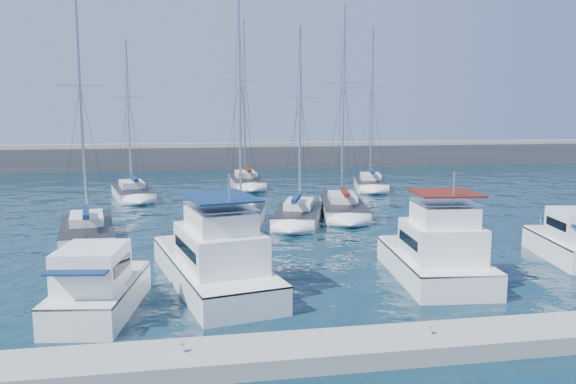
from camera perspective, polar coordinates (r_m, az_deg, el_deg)
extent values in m
plane|color=black|center=(29.61, 5.36, -7.23)|extent=(220.00, 220.00, 0.00)
cube|color=#424244|center=(80.16, -4.54, 3.26)|extent=(160.00, 6.00, 4.00)
cube|color=gray|center=(80.00, -4.56, 4.83)|extent=(160.00, 1.20, 0.50)
cube|color=gray|center=(19.70, 14.17, -14.61)|extent=(40.00, 2.20, 0.60)
cylinder|color=silver|center=(17.98, -10.68, -15.31)|extent=(0.16, 0.16, 0.25)
cylinder|color=silver|center=(19.54, 14.21, -13.46)|extent=(0.16, 0.16, 0.25)
cube|color=white|center=(23.77, -18.54, -10.52)|extent=(3.54, 6.40, 1.60)
cube|color=#262628|center=(23.54, -18.62, -8.79)|extent=(3.59, 6.41, 0.08)
cube|color=white|center=(22.63, -19.27, -7.26)|extent=(2.66, 3.12, 1.60)
cube|color=black|center=(22.61, -19.28, -7.07)|extent=(2.62, 2.57, 0.45)
cube|color=#0D244C|center=(21.54, -20.21, -7.26)|extent=(2.38, 2.15, 0.07)
cube|color=white|center=(26.32, -7.71, -8.33)|extent=(5.74, 11.12, 1.60)
cube|color=#262628|center=(26.12, -7.74, -6.75)|extent=(5.81, 11.13, 0.08)
cube|color=white|center=(24.70, -7.00, -5.58)|extent=(3.99, 5.45, 1.60)
cube|color=black|center=(24.68, -7.00, -5.40)|extent=(3.83, 4.50, 0.45)
cube|color=white|center=(24.25, -6.92, -2.81)|extent=(3.08, 3.88, 0.90)
cube|color=#0D244C|center=(24.08, -6.96, -0.48)|extent=(3.48, 4.42, 0.08)
cube|color=white|center=(27.81, 14.56, -7.62)|extent=(4.35, 7.85, 1.60)
cube|color=#262628|center=(27.62, 14.62, -6.13)|extent=(4.42, 7.86, 0.08)
cube|color=white|center=(26.58, 15.33, -4.83)|extent=(3.41, 3.78, 1.60)
cube|color=black|center=(26.56, 15.33, -4.66)|extent=(3.41, 3.09, 0.45)
cube|color=white|center=(26.15, 15.58, -2.25)|extent=(2.70, 2.67, 0.90)
cube|color=#48140E|center=(25.99, 15.66, -0.08)|extent=(3.04, 3.05, 0.08)
cube|color=white|center=(33.69, 26.39, -5.46)|extent=(3.40, 6.41, 1.60)
cube|color=#262628|center=(33.53, 26.48, -4.21)|extent=(3.45, 6.41, 0.08)
cube|color=white|center=(32.72, 27.13, -3.03)|extent=(2.44, 3.14, 1.60)
cube|color=black|center=(32.70, 27.14, -2.89)|extent=(2.37, 2.59, 0.45)
cube|color=white|center=(36.84, -19.71, -4.13)|extent=(4.29, 8.53, 1.30)
cube|color=#262628|center=(36.72, -19.76, -3.17)|extent=(4.35, 8.54, 0.06)
cube|color=white|center=(37.16, -19.78, -2.54)|extent=(2.51, 3.84, 0.55)
cylinder|color=silver|center=(36.87, -20.30, 8.07)|extent=(0.18, 0.18, 13.29)
cylinder|color=silver|center=(35.36, -19.83, -2.16)|extent=(0.78, 4.04, 0.12)
cube|color=#0D244C|center=(35.23, -19.84, -1.95)|extent=(0.94, 3.68, 0.28)
cube|color=silver|center=(39.15, -4.92, -2.97)|extent=(4.52, 7.89, 1.30)
cube|color=#262628|center=(39.03, -4.93, -2.06)|extent=(4.58, 7.91, 0.06)
cube|color=silver|center=(39.43, -4.85, -1.48)|extent=(2.60, 3.59, 0.55)
cylinder|color=silver|center=(39.16, -4.93, 9.31)|extent=(0.18, 0.18, 14.37)
cylinder|color=silver|center=(37.80, -5.16, -1.06)|extent=(0.91, 3.65, 0.12)
cube|color=#48140E|center=(37.67, -5.18, -0.86)|extent=(1.06, 3.34, 0.28)
cube|color=white|center=(40.13, 1.07, -2.66)|extent=(5.04, 8.13, 1.30)
cube|color=#262628|center=(40.01, 1.07, -1.78)|extent=(5.09, 8.15, 0.06)
cube|color=white|center=(40.43, 1.14, -1.21)|extent=(2.79, 3.74, 0.55)
cylinder|color=silver|center=(40.17, 1.21, 7.87)|extent=(0.18, 0.18, 12.37)
cylinder|color=silver|center=(38.75, 0.89, -0.80)|extent=(1.25, 3.67, 0.12)
cube|color=#0D244C|center=(38.63, 0.87, -0.60)|extent=(1.35, 3.38, 0.28)
cube|color=silver|center=(43.39, 5.58, -1.88)|extent=(4.66, 9.39, 1.30)
cube|color=#262628|center=(43.28, 5.60, -1.05)|extent=(4.72, 9.41, 0.06)
cube|color=silver|center=(43.79, 5.53, -0.52)|extent=(2.69, 4.23, 0.55)
cylinder|color=silver|center=(43.63, 5.63, 9.13)|extent=(0.18, 0.18, 14.30)
cylinder|color=silver|center=(41.82, 5.78, -0.17)|extent=(0.92, 4.44, 0.12)
cube|color=#48140E|center=(41.70, 5.80, 0.01)|extent=(1.07, 4.04, 0.28)
cube|color=white|center=(53.09, -15.50, -0.29)|extent=(4.61, 8.25, 1.30)
cube|color=#262628|center=(53.01, -15.52, 0.38)|extent=(4.67, 8.27, 0.06)
cube|color=white|center=(53.45, -15.60, 0.79)|extent=(2.64, 3.75, 0.55)
cylinder|color=silver|center=(53.33, -15.91, 7.85)|extent=(0.18, 0.18, 12.75)
cylinder|color=silver|center=(51.75, -15.40, 1.18)|extent=(0.96, 3.83, 0.12)
cube|color=#0D244C|center=(51.63, -15.39, 1.33)|extent=(1.10, 3.50, 0.28)
cube|color=silver|center=(59.48, -4.25, 0.87)|extent=(3.22, 8.67, 1.30)
cube|color=#262628|center=(59.40, -4.26, 1.47)|extent=(3.28, 8.67, 0.06)
cube|color=silver|center=(59.90, -4.32, 1.84)|extent=(2.07, 3.80, 0.55)
cylinder|color=silver|center=(59.88, -4.44, 9.66)|extent=(0.18, 0.18, 15.93)
cylinder|color=silver|center=(58.03, -4.12, 2.18)|extent=(0.18, 4.31, 0.12)
cube|color=#48140E|center=(57.92, -4.11, 2.32)|extent=(0.40, 3.89, 0.28)
cube|color=white|center=(57.96, 8.38, 0.61)|extent=(4.68, 7.87, 1.30)
cube|color=#262628|center=(57.88, 8.39, 1.23)|extent=(4.74, 7.88, 0.06)
cube|color=white|center=(58.30, 8.36, 1.60)|extent=(2.67, 3.59, 0.55)
cylinder|color=silver|center=(58.21, 8.50, 9.09)|extent=(0.18, 0.18, 14.82)
cylinder|color=silver|center=(56.69, 8.49, 1.97)|extent=(1.00, 3.60, 0.12)
cube|color=#0D244C|center=(56.58, 8.51, 2.11)|extent=(1.13, 3.30, 0.28)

